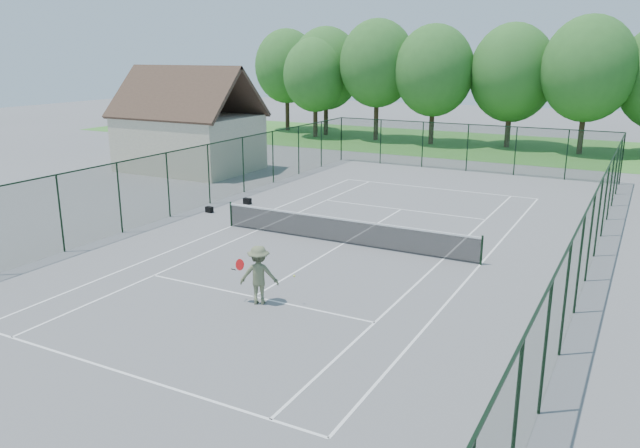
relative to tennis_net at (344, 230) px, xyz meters
The scene contains 10 objects.
ground 0.58m from the tennis_net, ahead, with size 140.00×140.00×0.00m, color slate.
grass_far 30.01m from the tennis_net, 90.00° to the left, with size 80.00×16.00×0.01m, color #438831.
court_lines 0.57m from the tennis_net, ahead, with size 11.05×23.85×0.01m.
tennis_net is the anchor object (origin of this frame).
fence_enclosure 0.98m from the tennis_net, ahead, with size 18.05×36.05×3.02m.
utility_building 19.04m from the tennis_net, 147.99° to the left, with size 8.60×6.27×6.63m.
tree_line_far 30.48m from the tennis_net, 90.00° to the left, with size 39.40×6.40×9.70m.
sports_bag_a 8.03m from the tennis_net, 169.20° to the left, with size 0.36×0.22×0.29m, color black.
sports_bag_b 8.21m from the tennis_net, 152.42° to the left, with size 0.39×0.24×0.30m, color black.
tennis_player 6.75m from the tennis_net, 86.28° to the right, with size 1.90×1.10×1.82m.
Camera 1 is at (10.42, -21.47, 7.38)m, focal length 35.00 mm.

